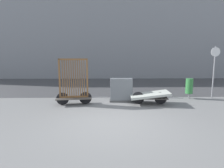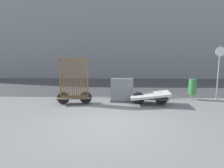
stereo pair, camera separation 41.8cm
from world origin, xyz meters
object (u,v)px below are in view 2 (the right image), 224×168
(trash_bin, at_px, (192,87))
(sign_post, at_px, (219,67))
(bike_cart_with_mattress, at_px, (150,96))
(utility_cabinet, at_px, (122,91))
(bike_cart_with_bedframe, at_px, (74,88))

(trash_bin, xyz_separation_m, sign_post, (1.18, -0.01, 0.97))
(bike_cart_with_mattress, relative_size, sign_post, 0.90)
(bike_cart_with_mattress, height_order, utility_cabinet, utility_cabinet)
(utility_cabinet, xyz_separation_m, sign_post, (4.60, 0.50, 1.10))
(utility_cabinet, distance_m, trash_bin, 3.47)
(bike_cart_with_bedframe, distance_m, bike_cart_with_mattress, 3.29)
(bike_cart_with_mattress, xyz_separation_m, sign_post, (3.39, 1.03, 1.22))
(utility_cabinet, distance_m, sign_post, 4.76)
(bike_cart_with_bedframe, relative_size, trash_bin, 2.21)
(utility_cabinet, bearing_deg, bike_cart_with_mattress, -23.42)
(utility_cabinet, bearing_deg, trash_bin, 8.44)
(bike_cart_with_mattress, height_order, sign_post, sign_post)
(bike_cart_with_bedframe, height_order, trash_bin, bike_cart_with_bedframe)
(bike_cart_with_mattress, distance_m, trash_bin, 2.46)
(bike_cart_with_mattress, bearing_deg, trash_bin, 30.71)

